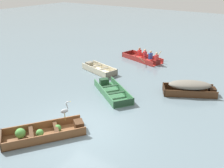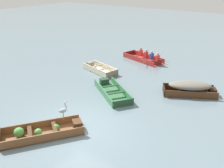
% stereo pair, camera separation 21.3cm
% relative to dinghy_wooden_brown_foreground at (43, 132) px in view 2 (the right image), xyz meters
% --- Properties ---
extents(ground_plane, '(80.00, 80.00, 0.00)m').
position_rel_dinghy_wooden_brown_foreground_xyz_m(ground_plane, '(0.83, 1.18, -0.15)').
color(ground_plane, slate).
extents(dinghy_wooden_brown_foreground, '(2.71, 3.21, 0.44)m').
position_rel_dinghy_wooden_brown_foreground_xyz_m(dinghy_wooden_brown_foreground, '(0.00, 0.00, 0.00)').
color(dinghy_wooden_brown_foreground, brown).
rests_on(dinghy_wooden_brown_foreground, ground).
extents(skiff_green_near_moored, '(3.19, 2.68, 0.38)m').
position_rel_dinghy_wooden_brown_foreground_xyz_m(skiff_green_near_moored, '(-0.01, 4.79, -0.02)').
color(skiff_green_near_moored, '#387047').
rests_on(skiff_green_near_moored, ground).
extents(skiff_dark_varnish_mid_moored, '(2.93, 2.25, 0.74)m').
position_rel_dinghy_wooden_brown_foreground_xyz_m(skiff_dark_varnish_mid_moored, '(3.55, 7.11, 0.28)').
color(skiff_dark_varnish_mid_moored, '#4C2D19').
rests_on(skiff_dark_varnish_mid_moored, ground).
extents(skiff_cream_far_moored, '(2.75, 1.60, 0.40)m').
position_rel_dinghy_wooden_brown_foreground_xyz_m(skiff_cream_far_moored, '(-2.69, 7.11, -0.00)').
color(skiff_cream_far_moored, beige).
rests_on(skiff_cream_far_moored, ground).
extents(rowboat_red_with_crew, '(3.43, 2.42, 0.92)m').
position_rel_dinghy_wooden_brown_foreground_xyz_m(rowboat_red_with_crew, '(-1.16, 10.87, 0.08)').
color(rowboat_red_with_crew, '#AD2D28').
rests_on(rowboat_red_with_crew, ground).
extents(heron_on_dinghy, '(0.28, 0.44, 0.84)m').
position_rel_dinghy_wooden_brown_foreground_xyz_m(heron_on_dinghy, '(0.41, 0.82, 0.75)').
color(heron_on_dinghy, olive).
rests_on(heron_on_dinghy, dinghy_wooden_brown_foreground).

